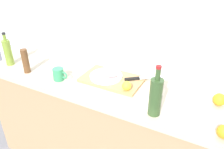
# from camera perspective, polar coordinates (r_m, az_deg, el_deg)

# --- Properties ---
(back_wall) EXTENTS (3.20, 0.05, 2.50)m
(back_wall) POSITION_cam_1_polar(r_m,az_deg,el_deg) (1.82, 3.90, 12.58)
(back_wall) COLOR silver
(back_wall) RESTS_ON ground_plane
(kitchen_counter) EXTENTS (2.00, 0.60, 0.90)m
(kitchen_counter) POSITION_cam_1_polar(r_m,az_deg,el_deg) (1.96, -0.90, -13.08)
(kitchen_counter) COLOR #9E7A56
(kitchen_counter) RESTS_ON ground_plane
(cutting_board) EXTENTS (0.45, 0.28, 0.02)m
(cutting_board) POSITION_cam_1_polar(r_m,az_deg,el_deg) (1.69, 0.00, -1.18)
(cutting_board) COLOR tan
(cutting_board) RESTS_ON kitchen_counter
(white_plate) EXTENTS (0.24, 0.24, 0.01)m
(white_plate) POSITION_cam_1_polar(r_m,az_deg,el_deg) (1.70, -1.49, -0.40)
(white_plate) COLOR white
(white_plate) RESTS_ON cutting_board
(fish_fillet) EXTENTS (0.18, 0.08, 0.04)m
(fish_fillet) POSITION_cam_1_polar(r_m,az_deg,el_deg) (1.69, -1.50, 0.36)
(fish_fillet) COLOR tan
(fish_fillet) RESTS_ON white_plate
(chef_knife) EXTENTS (0.24, 0.20, 0.02)m
(chef_knife) POSITION_cam_1_polar(r_m,az_deg,el_deg) (1.68, 6.79, -0.93)
(chef_knife) COLOR silver
(chef_knife) RESTS_ON cutting_board
(lemon_0) EXTENTS (0.06, 0.06, 0.06)m
(lemon_0) POSITION_cam_1_polar(r_m,az_deg,el_deg) (1.54, 3.68, -2.83)
(lemon_0) COLOR yellow
(lemon_0) RESTS_ON cutting_board
(olive_oil_bottle) EXTENTS (0.06, 0.06, 0.28)m
(olive_oil_bottle) POSITION_cam_1_polar(r_m,az_deg,el_deg) (2.08, -24.61, 5.18)
(olive_oil_bottle) COLOR olive
(olive_oil_bottle) RESTS_ON kitchen_counter
(wine_bottle) EXTENTS (0.07, 0.07, 0.32)m
(wine_bottle) POSITION_cam_1_polar(r_m,az_deg,el_deg) (1.33, 10.85, -5.35)
(wine_bottle) COLOR #2D4723
(wine_bottle) RESTS_ON kitchen_counter
(coffee_mug_0) EXTENTS (0.12, 0.08, 0.09)m
(coffee_mug_0) POSITION_cam_1_polar(r_m,az_deg,el_deg) (1.73, -13.18, 0.06)
(coffee_mug_0) COLOR #338C59
(coffee_mug_0) RESTS_ON kitchen_counter
(orange_0) EXTENTS (0.07, 0.07, 0.07)m
(orange_0) POSITION_cam_1_polar(r_m,az_deg,el_deg) (1.34, 26.20, -12.74)
(orange_0) COLOR orange
(orange_0) RESTS_ON kitchen_counter
(orange_1) EXTENTS (0.08, 0.08, 0.08)m
(orange_1) POSITION_cam_1_polar(r_m,az_deg,el_deg) (1.57, 25.30, -5.70)
(orange_1) COLOR orange
(orange_1) RESTS_ON kitchen_counter
(pepper_mill) EXTENTS (0.05, 0.05, 0.19)m
(pepper_mill) POSITION_cam_1_polar(r_m,az_deg,el_deg) (1.89, -20.85, 3.17)
(pepper_mill) COLOR brown
(pepper_mill) RESTS_ON kitchen_counter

